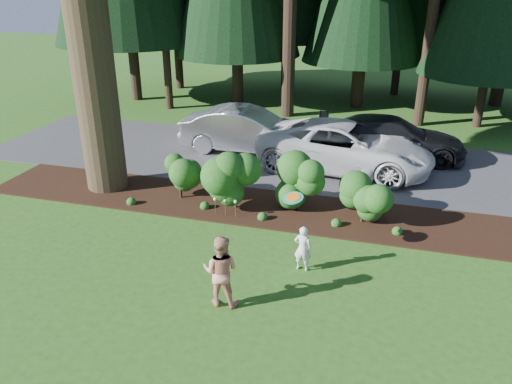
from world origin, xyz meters
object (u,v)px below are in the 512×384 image
at_px(car_white_suv, 345,147).
at_px(adult, 221,271).
at_px(child, 303,248).
at_px(car_dark_suv, 391,138).
at_px(frisbee, 293,198).
at_px(car_silver_wagon, 247,130).

bearing_deg(car_white_suv, adult, 174.93).
height_order(child, adult, adult).
relative_size(car_dark_suv, frisbee, 10.78).
xyz_separation_m(car_dark_suv, child, (-1.63, -8.20, -0.24)).
distance_m(car_white_suv, adult, 8.46).
xyz_separation_m(adult, frisbee, (1.02, 2.10, 0.83)).
xyz_separation_m(car_silver_wagon, adult, (2.23, -9.27, -0.08)).
xyz_separation_m(car_white_suv, child, (-0.16, -6.62, -0.30)).
bearing_deg(car_silver_wagon, frisbee, -157.11).
height_order(car_white_suv, child, car_white_suv).
height_order(car_white_suv, car_dark_suv, car_white_suv).
xyz_separation_m(car_white_suv, car_dark_suv, (1.47, 1.59, -0.06)).
distance_m(child, frisbee, 1.17).
bearing_deg(adult, car_silver_wagon, -79.66).
bearing_deg(adult, child, -131.80).
bearing_deg(child, adult, 55.78).
bearing_deg(frisbee, adult, -115.92).
bearing_deg(car_silver_wagon, child, -156.08).
bearing_deg(child, car_silver_wagon, -60.21).
bearing_deg(adult, car_dark_suv, -110.04).
xyz_separation_m(car_silver_wagon, car_dark_suv, (5.23, 0.64, -0.06)).
relative_size(car_white_suv, frisbee, 12.14).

